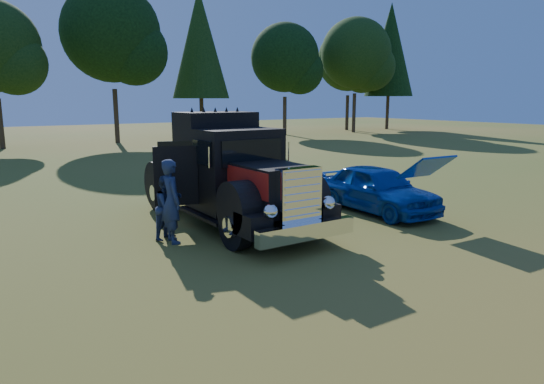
{
  "coord_description": "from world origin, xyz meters",
  "views": [
    {
      "loc": [
        -6.87,
        -8.49,
        3.34
      ],
      "look_at": [
        -0.32,
        1.44,
        1.06
      ],
      "focal_mm": 32.0,
      "sensor_mm": 36.0,
      "label": 1
    }
  ],
  "objects_px": {
    "spectator_near": "(172,201)",
    "hotrod_coupe": "(378,188)",
    "spectator_far": "(168,207)",
    "diamond_t_truck": "(231,178)"
  },
  "relations": [
    {
      "from": "spectator_near",
      "to": "hotrod_coupe",
      "type": "bearing_deg",
      "value": -89.3
    },
    {
      "from": "diamond_t_truck",
      "to": "hotrod_coupe",
      "type": "xyz_separation_m",
      "value": [
        4.36,
        -1.14,
        -0.56
      ]
    },
    {
      "from": "spectator_near",
      "to": "spectator_far",
      "type": "bearing_deg",
      "value": 0.46
    },
    {
      "from": "spectator_near",
      "to": "spectator_far",
      "type": "relative_size",
      "value": 1.27
    },
    {
      "from": "spectator_far",
      "to": "diamond_t_truck",
      "type": "bearing_deg",
      "value": -20.5
    },
    {
      "from": "diamond_t_truck",
      "to": "hotrod_coupe",
      "type": "height_order",
      "value": "diamond_t_truck"
    },
    {
      "from": "hotrod_coupe",
      "to": "spectator_near",
      "type": "relative_size",
      "value": 2.17
    },
    {
      "from": "spectator_near",
      "to": "spectator_far",
      "type": "height_order",
      "value": "spectator_near"
    },
    {
      "from": "hotrod_coupe",
      "to": "spectator_near",
      "type": "xyz_separation_m",
      "value": [
        -6.36,
        0.4,
        0.28
      ]
    },
    {
      "from": "hotrod_coupe",
      "to": "spectator_far",
      "type": "bearing_deg",
      "value": 173.52
    }
  ]
}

